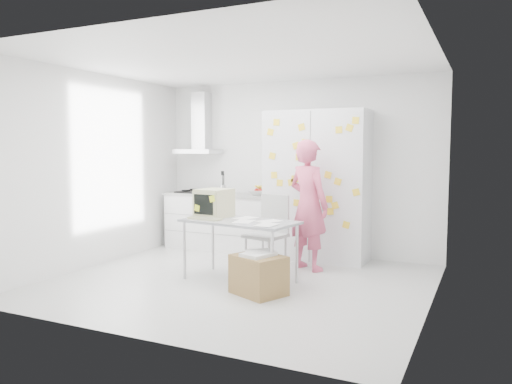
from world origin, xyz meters
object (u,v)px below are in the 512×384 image
at_px(person, 308,205).
at_px(cardboard_box, 259,274).
at_px(desk, 223,211).
at_px(chair, 269,229).

bearing_deg(person, cardboard_box, 109.61).
relative_size(desk, chair, 1.45).
height_order(person, chair, person).
bearing_deg(person, desk, 69.85).
distance_m(person, chair, 0.63).
bearing_deg(cardboard_box, person, 85.20).
bearing_deg(desk, cardboard_box, -26.49).
distance_m(desk, cardboard_box, 1.08).
height_order(desk, cardboard_box, desk).
distance_m(person, desk, 1.21).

